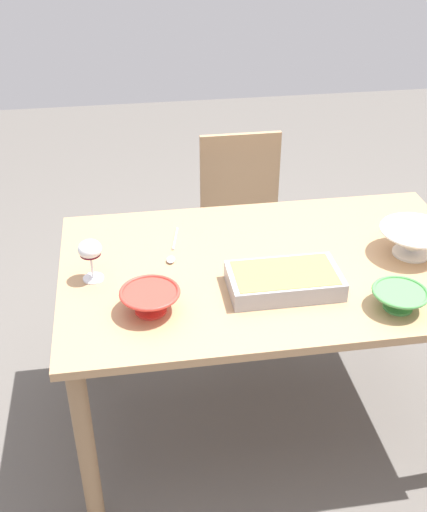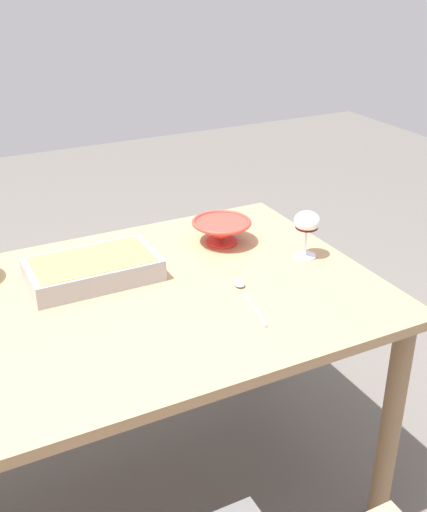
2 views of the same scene
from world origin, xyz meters
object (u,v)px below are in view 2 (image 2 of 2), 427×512
(dining_table, at_px, (116,333))
(casserole_dish, at_px, (93,268))
(wine_glass, at_px, (306,224))
(serving_bowl, at_px, (222,230))
(serving_spoon, at_px, (245,292))

(dining_table, height_order, casserole_dish, casserole_dish)
(wine_glass, relative_size, casserole_dish, 0.41)
(dining_table, bearing_deg, serving_bowl, 25.43)
(casserole_dish, relative_size, serving_spoon, 1.49)
(serving_bowl, distance_m, serving_spoon, 0.34)
(wine_glass, xyz_separation_m, serving_bowl, (-0.18, 0.20, -0.06))
(wine_glass, xyz_separation_m, serving_spoon, (-0.28, -0.12, -0.10))
(wine_glass, relative_size, serving_spoon, 0.61)
(wine_glass, bearing_deg, serving_bowl, 131.29)
(dining_table, relative_size, casserole_dish, 4.01)
(dining_table, height_order, wine_glass, wine_glass)
(serving_bowl, bearing_deg, dining_table, -154.57)
(dining_table, relative_size, wine_glass, 9.77)
(dining_table, height_order, serving_spoon, serving_spoon)
(casserole_dish, xyz_separation_m, serving_bowl, (0.44, 0.05, 0.01))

